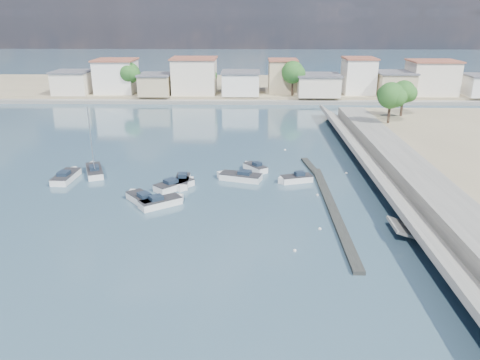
{
  "coord_description": "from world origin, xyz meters",
  "views": [
    {
      "loc": [
        -1.8,
        -35.54,
        19.68
      ],
      "look_at": [
        -2.88,
        15.38,
        1.4
      ],
      "focal_mm": 35.0,
      "sensor_mm": 36.0,
      "label": 1
    }
  ],
  "objects_px": {
    "motorboat_e": "(67,176)",
    "sailboat": "(94,170)",
    "motorboat_d": "(295,179)",
    "motorboat_b": "(176,185)",
    "motorboat_g": "(182,182)",
    "motorboat_a": "(141,199)",
    "motorboat_h": "(162,202)",
    "motorboat_c": "(239,177)",
    "motorboat_f": "(254,168)"
  },
  "relations": [
    {
      "from": "motorboat_d",
      "to": "motorboat_h",
      "type": "height_order",
      "value": "same"
    },
    {
      "from": "motorboat_d",
      "to": "motorboat_e",
      "type": "xyz_separation_m",
      "value": [
        -28.41,
        0.43,
        0.0
      ]
    },
    {
      "from": "motorboat_b",
      "to": "sailboat",
      "type": "xyz_separation_m",
      "value": [
        -11.37,
        5.03,
        0.04
      ]
    },
    {
      "from": "motorboat_b",
      "to": "motorboat_g",
      "type": "bearing_deg",
      "value": 57.28
    },
    {
      "from": "motorboat_e",
      "to": "sailboat",
      "type": "height_order",
      "value": "sailboat"
    },
    {
      "from": "motorboat_f",
      "to": "motorboat_g",
      "type": "height_order",
      "value": "same"
    },
    {
      "from": "motorboat_c",
      "to": "motorboat_g",
      "type": "distance_m",
      "value": 7.08
    },
    {
      "from": "motorboat_a",
      "to": "motorboat_d",
      "type": "bearing_deg",
      "value": 21.38
    },
    {
      "from": "sailboat",
      "to": "motorboat_c",
      "type": "bearing_deg",
      "value": -6.08
    },
    {
      "from": "motorboat_c",
      "to": "motorboat_b",
      "type": "bearing_deg",
      "value": -157.69
    },
    {
      "from": "motorboat_d",
      "to": "motorboat_h",
      "type": "distance_m",
      "value": 16.85
    },
    {
      "from": "motorboat_e",
      "to": "motorboat_d",
      "type": "bearing_deg",
      "value": -0.87
    },
    {
      "from": "sailboat",
      "to": "motorboat_a",
      "type": "bearing_deg",
      "value": -49.1
    },
    {
      "from": "motorboat_d",
      "to": "motorboat_f",
      "type": "bearing_deg",
      "value": 138.27
    },
    {
      "from": "motorboat_c",
      "to": "motorboat_e",
      "type": "distance_m",
      "value": 21.49
    },
    {
      "from": "motorboat_e",
      "to": "sailboat",
      "type": "relative_size",
      "value": 0.63
    },
    {
      "from": "motorboat_d",
      "to": "motorboat_g",
      "type": "relative_size",
      "value": 0.91
    },
    {
      "from": "motorboat_d",
      "to": "motorboat_g",
      "type": "xyz_separation_m",
      "value": [
        -13.7,
        -1.39,
        0.0
      ]
    },
    {
      "from": "motorboat_b",
      "to": "motorboat_h",
      "type": "relative_size",
      "value": 1.01
    },
    {
      "from": "motorboat_h",
      "to": "motorboat_f",
      "type": "bearing_deg",
      "value": 50.48
    },
    {
      "from": "motorboat_d",
      "to": "motorboat_g",
      "type": "height_order",
      "value": "same"
    },
    {
      "from": "motorboat_b",
      "to": "motorboat_e",
      "type": "xyz_separation_m",
      "value": [
        -14.1,
        2.78,
        0.0
      ]
    },
    {
      "from": "motorboat_g",
      "to": "motorboat_h",
      "type": "bearing_deg",
      "value": -101.17
    },
    {
      "from": "motorboat_a",
      "to": "motorboat_g",
      "type": "bearing_deg",
      "value": 55.44
    },
    {
      "from": "motorboat_c",
      "to": "motorboat_h",
      "type": "bearing_deg",
      "value": -133.57
    },
    {
      "from": "motorboat_f",
      "to": "motorboat_a",
      "type": "bearing_deg",
      "value": -138.12
    },
    {
      "from": "motorboat_a",
      "to": "motorboat_b",
      "type": "height_order",
      "value": "same"
    },
    {
      "from": "motorboat_c",
      "to": "motorboat_d",
      "type": "xyz_separation_m",
      "value": [
        6.92,
        -0.68,
        -0.0
      ]
    },
    {
      "from": "motorboat_e",
      "to": "motorboat_g",
      "type": "distance_m",
      "value": 14.83
    },
    {
      "from": "motorboat_d",
      "to": "motorboat_b",
      "type": "bearing_deg",
      "value": -170.68
    },
    {
      "from": "motorboat_d",
      "to": "sailboat",
      "type": "relative_size",
      "value": 0.48
    },
    {
      "from": "motorboat_b",
      "to": "sailboat",
      "type": "relative_size",
      "value": 0.53
    },
    {
      "from": "motorboat_g",
      "to": "sailboat",
      "type": "distance_m",
      "value": 12.66
    },
    {
      "from": "motorboat_b",
      "to": "sailboat",
      "type": "bearing_deg",
      "value": 156.14
    },
    {
      "from": "motorboat_a",
      "to": "motorboat_h",
      "type": "relative_size",
      "value": 1.0
    },
    {
      "from": "motorboat_f",
      "to": "motorboat_h",
      "type": "distance_m",
      "value": 15.76
    },
    {
      "from": "motorboat_b",
      "to": "motorboat_h",
      "type": "distance_m",
      "value": 5.45
    },
    {
      "from": "motorboat_b",
      "to": "motorboat_e",
      "type": "height_order",
      "value": "same"
    },
    {
      "from": "motorboat_c",
      "to": "motorboat_g",
      "type": "relative_size",
      "value": 1.2
    },
    {
      "from": "motorboat_a",
      "to": "motorboat_h",
      "type": "bearing_deg",
      "value": -20.55
    },
    {
      "from": "motorboat_b",
      "to": "motorboat_g",
      "type": "distance_m",
      "value": 1.14
    },
    {
      "from": "motorboat_f",
      "to": "motorboat_b",
      "type": "bearing_deg",
      "value": -144.3
    },
    {
      "from": "motorboat_a",
      "to": "motorboat_h",
      "type": "distance_m",
      "value": 2.66
    },
    {
      "from": "motorboat_d",
      "to": "motorboat_e",
      "type": "bearing_deg",
      "value": 179.13
    },
    {
      "from": "motorboat_a",
      "to": "sailboat",
      "type": "xyz_separation_m",
      "value": [
        -8.24,
        9.51,
        0.04
      ]
    },
    {
      "from": "motorboat_a",
      "to": "sailboat",
      "type": "height_order",
      "value": "sailboat"
    },
    {
      "from": "motorboat_d",
      "to": "sailboat",
      "type": "xyz_separation_m",
      "value": [
        -25.68,
        2.68,
        0.04
      ]
    },
    {
      "from": "motorboat_d",
      "to": "motorboat_f",
      "type": "xyz_separation_m",
      "value": [
        -4.93,
        4.39,
        0.0
      ]
    },
    {
      "from": "motorboat_a",
      "to": "motorboat_e",
      "type": "bearing_deg",
      "value": 146.5
    },
    {
      "from": "motorboat_d",
      "to": "sailboat",
      "type": "bearing_deg",
      "value": 174.04
    }
  ]
}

